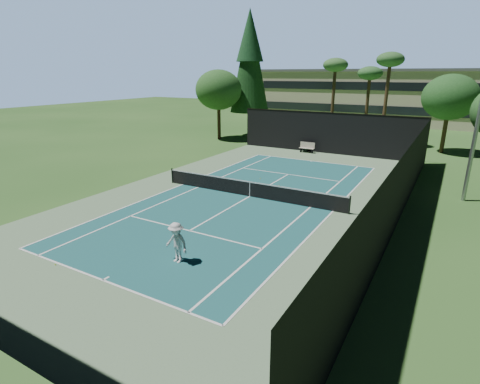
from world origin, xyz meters
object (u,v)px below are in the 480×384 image
(tennis_ball_a, at_px, (55,265))
(tennis_ball_d, at_px, (223,169))
(tennis_ball_b, at_px, (260,179))
(player, at_px, (177,243))
(tennis_ball_c, at_px, (279,186))
(trash_bin, at_px, (306,147))
(park_bench, at_px, (307,147))
(tennis_net, at_px, (250,188))

(tennis_ball_a, height_order, tennis_ball_d, tennis_ball_d)
(tennis_ball_a, xyz_separation_m, tennis_ball_b, (1.34, 16.18, 0.00))
(player, height_order, tennis_ball_b, player)
(player, xyz_separation_m, tennis_ball_c, (-0.89, 12.43, -0.86))
(player, bearing_deg, trash_bin, 105.50)
(tennis_ball_a, height_order, tennis_ball_b, tennis_ball_b)
(player, height_order, park_bench, player)
(park_bench, height_order, trash_bin, park_bench)
(tennis_net, distance_m, tennis_ball_c, 3.28)
(tennis_ball_c, bearing_deg, park_bench, 101.24)
(tennis_ball_c, bearing_deg, tennis_ball_a, -102.36)
(player, height_order, tennis_ball_c, player)
(tennis_net, bearing_deg, trash_bin, 97.43)
(park_bench, bearing_deg, player, -82.35)
(tennis_ball_b, xyz_separation_m, tennis_ball_c, (1.99, -0.98, -0.00))
(player, height_order, tennis_ball_d, player)
(player, distance_m, trash_bin, 25.25)
(tennis_ball_c, relative_size, tennis_ball_d, 0.87)
(tennis_net, bearing_deg, player, -80.55)
(tennis_net, distance_m, tennis_ball_b, 4.39)
(tennis_ball_b, distance_m, tennis_ball_d, 4.33)
(tennis_ball_a, bearing_deg, tennis_net, 77.46)
(player, relative_size, tennis_ball_c, 29.82)
(trash_bin, bearing_deg, tennis_ball_c, -77.84)
(tennis_ball_a, height_order, tennis_ball_c, same)
(tennis_net, height_order, player, player)
(tennis_net, bearing_deg, tennis_ball_a, -102.54)
(tennis_ball_c, bearing_deg, tennis_ball_d, 160.45)
(tennis_ball_a, distance_m, trash_bin, 27.78)
(tennis_net, bearing_deg, tennis_ball_b, 107.84)
(park_bench, distance_m, trash_bin, 0.47)
(tennis_ball_d, bearing_deg, player, -64.30)
(tennis_ball_a, bearing_deg, player, 33.36)
(tennis_net, xyz_separation_m, trash_bin, (-2.05, 15.73, -0.08))
(player, xyz_separation_m, tennis_ball_b, (-2.87, 13.40, -0.86))
(tennis_ball_a, height_order, trash_bin, trash_bin)
(park_bench, bearing_deg, tennis_ball_a, -91.90)
(tennis_ball_c, distance_m, park_bench, 12.45)
(tennis_ball_d, bearing_deg, tennis_ball_c, -19.55)
(tennis_ball_b, height_order, tennis_ball_c, tennis_ball_b)
(tennis_net, xyz_separation_m, tennis_ball_c, (0.65, 3.17, -0.53))
(tennis_ball_b, bearing_deg, player, -77.90)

